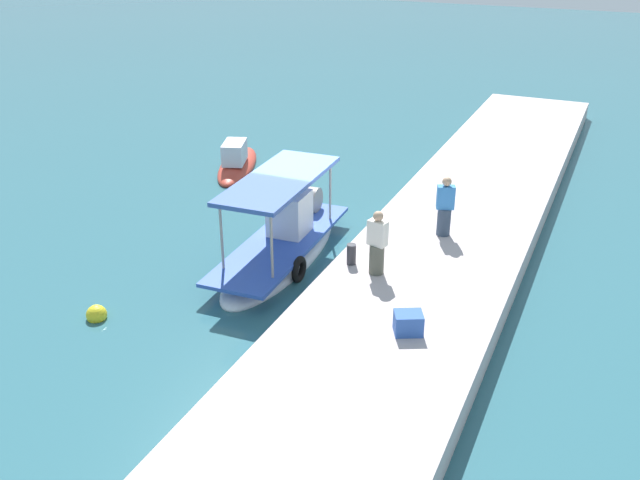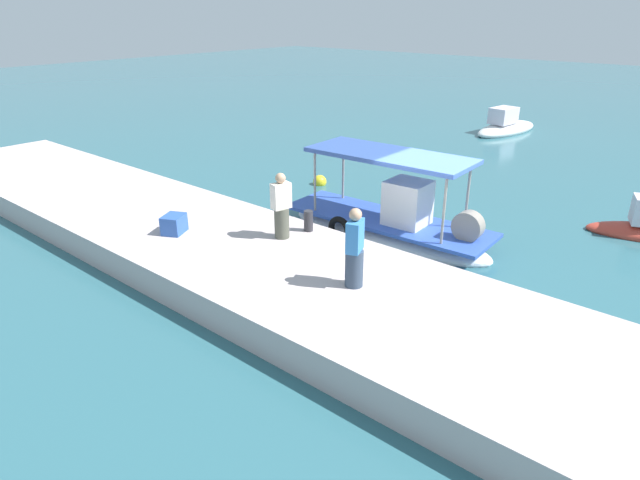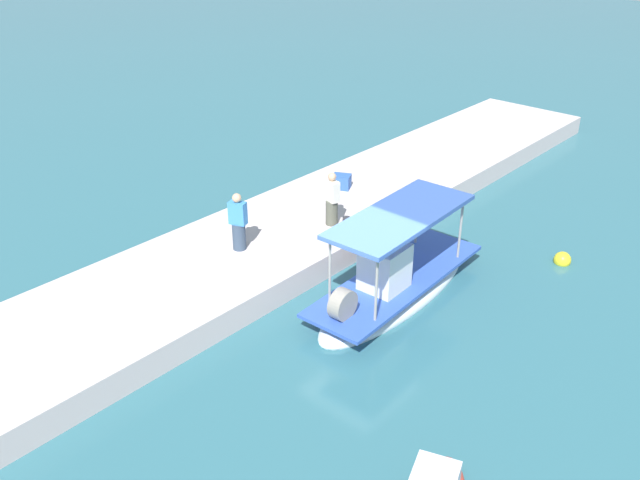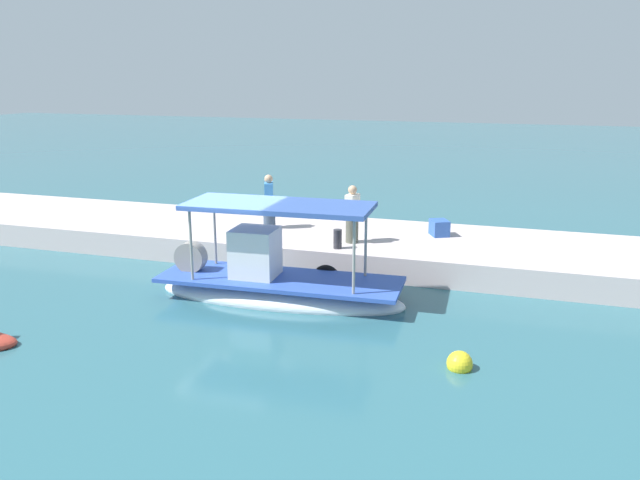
% 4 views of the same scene
% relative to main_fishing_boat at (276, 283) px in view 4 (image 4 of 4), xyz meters
% --- Properties ---
extents(ground_plane, '(120.00, 120.00, 0.00)m').
position_rel_main_fishing_boat_xyz_m(ground_plane, '(1.25, -0.15, -0.40)').
color(ground_plane, '#2E616C').
extents(dock_quay, '(36.00, 4.54, 0.74)m').
position_rel_main_fishing_boat_xyz_m(dock_quay, '(1.25, -4.23, -0.03)').
color(dock_quay, beige).
rests_on(dock_quay, ground_plane).
extents(main_fishing_boat, '(6.46, 2.18, 2.81)m').
position_rel_main_fishing_boat_xyz_m(main_fishing_boat, '(0.00, 0.00, 0.00)').
color(main_fishing_boat, silver).
rests_on(main_fishing_boat, ground_plane).
extents(fisherman_near_bollard, '(0.49, 0.55, 1.72)m').
position_rel_main_fishing_boat_xyz_m(fisherman_near_bollard, '(1.84, -4.14, 1.11)').
color(fisherman_near_bollard, '#334357').
rests_on(fisherman_near_bollard, dock_quay).
extents(fisherman_by_crate, '(0.45, 0.52, 1.68)m').
position_rel_main_fishing_boat_xyz_m(fisherman_by_crate, '(-1.12, -3.22, 1.10)').
color(fisherman_by_crate, '#4F5144').
rests_on(fisherman_by_crate, dock_quay).
extents(mooring_bollard, '(0.24, 0.24, 0.55)m').
position_rel_main_fishing_boat_xyz_m(mooring_bollard, '(-0.91, -2.46, 0.61)').
color(mooring_bollard, '#2D2D33').
rests_on(mooring_bollard, dock_quay).
extents(cargo_crate, '(0.70, 0.76, 0.48)m').
position_rel_main_fishing_boat_xyz_m(cargo_crate, '(-3.45, -4.80, 0.58)').
color(cargo_crate, '#2E56A9').
rests_on(cargo_crate, dock_quay).
extents(marker_buoy, '(0.51, 0.51, 0.51)m').
position_rel_main_fishing_boat_xyz_m(marker_buoy, '(-4.83, 2.63, -0.30)').
color(marker_buoy, yellow).
rests_on(marker_buoy, ground_plane).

